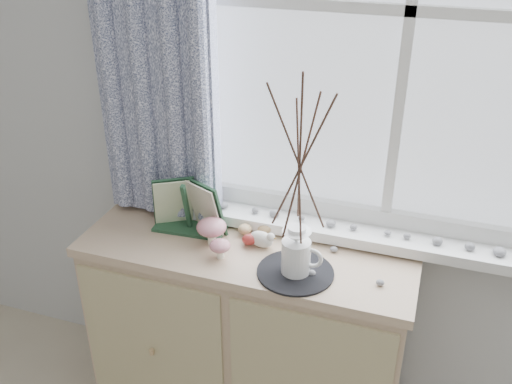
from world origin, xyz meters
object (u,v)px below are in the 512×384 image
toadstool_cluster (214,232)px  botanical_book (185,209)px  sideboard (248,337)px  twig_pitcher (300,160)px

toadstool_cluster → botanical_book: bearing=159.8°
sideboard → toadstool_cluster: toadstool_cluster is taller
toadstool_cluster → twig_pitcher: twig_pitcher is taller
botanical_book → twig_pitcher: (0.44, -0.11, 0.31)m
botanical_book → toadstool_cluster: botanical_book is taller
sideboard → toadstool_cluster: (-0.11, -0.04, 0.49)m
sideboard → toadstool_cluster: bearing=-158.4°
toadstool_cluster → sideboard: bearing=21.6°
sideboard → twig_pitcher: bearing=-25.9°
toadstool_cluster → twig_pitcher: size_ratio=0.22×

